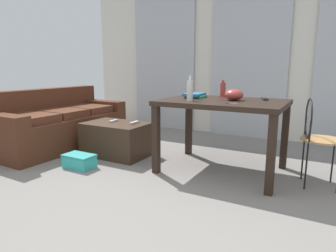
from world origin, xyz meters
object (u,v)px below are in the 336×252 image
(coffee_table, at_px, (117,139))
(tv_remote_secondary, at_px, (134,123))
(bowl, at_px, (234,95))
(scissors, at_px, (230,103))
(bottle_near, at_px, (190,90))
(bottle_far, at_px, (223,89))
(tv_remote_on_table, at_px, (265,99))
(tv_remote_primary, at_px, (114,121))
(shoebox, at_px, (79,161))
(book_stack, at_px, (195,95))
(craft_table, at_px, (223,110))
(couch, at_px, (58,124))
(wire_chair, at_px, (316,132))

(coffee_table, xyz_separation_m, tv_remote_secondary, (0.23, 0.08, 0.22))
(bowl, bearing_deg, coffee_table, -174.13)
(scissors, bearing_deg, bottle_near, 174.45)
(bottle_far, bearing_deg, bowl, -54.36)
(coffee_table, distance_m, bottle_near, 1.28)
(scissors, xyz_separation_m, tv_remote_secondary, (-1.30, 0.25, -0.34))
(bowl, xyz_separation_m, scissors, (0.06, -0.32, -0.06))
(coffee_table, distance_m, tv_remote_on_table, 1.87)
(coffee_table, xyz_separation_m, bottle_far, (1.23, 0.48, 0.65))
(coffee_table, height_order, tv_remote_primary, tv_remote_primary)
(tv_remote_secondary, distance_m, shoebox, 0.82)
(book_stack, relative_size, tv_remote_primary, 1.88)
(tv_remote_on_table, relative_size, scissors, 1.31)
(craft_table, distance_m, tv_remote_on_table, 0.46)
(couch, relative_size, shoebox, 5.41)
(craft_table, distance_m, tv_remote_secondary, 1.17)
(wire_chair, height_order, tv_remote_primary, wire_chair)
(scissors, bearing_deg, bowl, 100.59)
(wire_chair, xyz_separation_m, tv_remote_on_table, (-0.52, 0.21, 0.26))
(craft_table, bearing_deg, scissors, -59.45)
(tv_remote_on_table, bearing_deg, scissors, -134.87)
(wire_chair, bearing_deg, shoebox, -162.87)
(bowl, bearing_deg, craft_table, -153.21)
(bowl, relative_size, tv_remote_on_table, 1.29)
(bottle_near, bearing_deg, tv_remote_secondary, 166.72)
(couch, height_order, book_stack, book_stack)
(tv_remote_on_table, distance_m, tv_remote_secondary, 1.58)
(coffee_table, height_order, craft_table, craft_table)
(coffee_table, distance_m, wire_chair, 2.29)
(bottle_far, bearing_deg, couch, -167.08)
(tv_remote_on_table, bearing_deg, bottle_far, 143.36)
(couch, relative_size, book_stack, 6.26)
(craft_table, height_order, shoebox, craft_table)
(couch, height_order, bowl, bowl)
(tv_remote_secondary, bearing_deg, tv_remote_on_table, 8.21)
(bottle_near, xyz_separation_m, shoebox, (-1.15, -0.47, -0.81))
(bottle_far, relative_size, tv_remote_secondary, 1.16)
(bottle_near, height_order, tv_remote_secondary, bottle_near)
(couch, bearing_deg, bottle_near, -2.25)
(scissors, distance_m, tv_remote_secondary, 1.37)
(bowl, height_order, tv_remote_primary, bowl)
(wire_chair, xyz_separation_m, tv_remote_primary, (-2.35, -0.07, -0.09))
(shoebox, bearing_deg, tv_remote_primary, 91.58)
(scissors, relative_size, tv_remote_secondary, 0.69)
(couch, height_order, coffee_table, couch)
(tv_remote_on_table, bearing_deg, craft_table, -169.34)
(tv_remote_on_table, relative_size, tv_remote_primary, 0.93)
(couch, height_order, bottle_far, bottle_far)
(coffee_table, distance_m, scissors, 1.64)
(coffee_table, bearing_deg, shoebox, -95.96)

